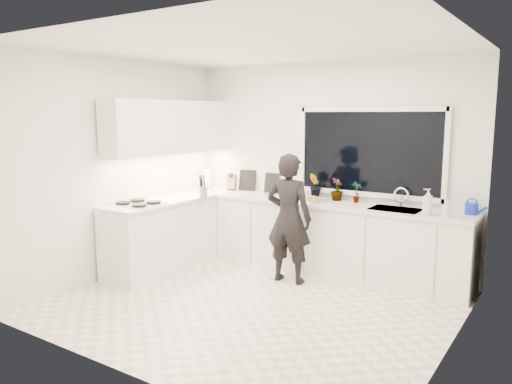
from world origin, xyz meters
The scene contains 25 objects.
floor centered at (0.00, 0.00, -0.01)m, with size 4.00×3.50×0.02m, color beige.
wall_back centered at (0.00, 1.76, 1.35)m, with size 4.00×0.02×2.70m, color white.
wall_left centered at (-2.01, 0.00, 1.35)m, with size 0.02×3.50×2.70m, color white.
wall_right centered at (2.01, 0.00, 1.35)m, with size 0.02×3.50×2.70m, color white.
ceiling centered at (0.00, 0.00, 2.71)m, with size 4.00×3.50×0.02m, color white.
window centered at (0.60, 1.73, 1.55)m, with size 1.80×0.02×1.00m, color black.
base_cabinets_back centered at (0.00, 1.45, 0.44)m, with size 3.92×0.58×0.88m, color white.
base_cabinets_left centered at (-1.67, 0.35, 0.44)m, with size 0.58×1.60×0.88m, color white.
countertop_back centered at (0.00, 1.44, 0.90)m, with size 3.94×0.62×0.04m, color silver.
countertop_left centered at (-1.67, 0.35, 0.90)m, with size 0.62×1.60×0.04m, color silver.
upper_cabinets centered at (-1.79, 0.70, 1.85)m, with size 0.34×2.10×0.70m, color white.
sink centered at (1.05, 1.45, 0.87)m, with size 0.58×0.42×0.14m, color silver.
faucet centered at (1.05, 1.65, 1.03)m, with size 0.03×0.03×0.22m, color silver.
stovetop centered at (-1.69, 0.00, 0.94)m, with size 0.56×0.48×0.03m, color black.
person centered at (-0.05, 0.86, 0.78)m, with size 0.57×0.38×1.57m, color black.
pizza_tray centered at (-0.09, 1.42, 0.94)m, with size 0.48×0.36×0.03m, color #B6B7BB.
pizza centered at (-0.09, 1.42, 0.95)m, with size 0.44×0.32×0.01m, color red.
watering_can centered at (1.85, 1.61, 0.98)m, with size 0.14×0.14×0.13m, color #1229B0.
paper_towel_roll centered at (-1.85, 1.55, 1.05)m, with size 0.11×0.11×0.26m, color white.
knife_block centered at (-1.43, 1.59, 1.03)m, with size 0.13×0.10×0.22m, color olive.
utensil_crock centered at (-1.33, 0.80, 1.00)m, with size 0.13×0.13×0.16m, color silver.
picture_frame_large centered at (-0.80, 1.69, 1.06)m, with size 0.22×0.02×0.28m, color black.
picture_frame_small centered at (-1.22, 1.69, 1.07)m, with size 0.25×0.02×0.30m, color black.
herb_plants centered at (0.14, 1.61, 1.07)m, with size 0.77×0.23×0.33m.
soap_bottles centered at (1.51, 1.30, 1.05)m, with size 0.34×0.15×0.29m.
Camera 1 is at (2.85, -4.24, 2.02)m, focal length 35.00 mm.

